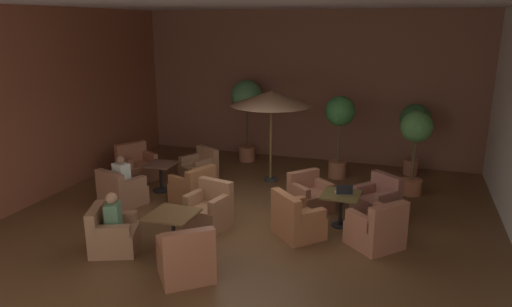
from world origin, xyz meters
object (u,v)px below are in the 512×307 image
object	(u,v)px
armchair_front_left_west	(377,230)
potted_tree_mid_right	(247,103)
armchair_mid_center_south	(137,167)
open_laptop	(344,191)
cafe_table_front_left	(341,200)
armchair_mid_center_west	(121,191)
armchair_front_left_south	(297,221)
armchair_mid_center_east	(200,169)
potted_tree_mid_left	(416,138)
armchair_front_right_east	(112,235)
patio_umbrella_tall_red	(271,99)
armchair_front_left_east	(310,196)
potted_tree_right_corner	(415,124)
cafe_table_front_right	(173,221)
armchair_front_right_south	(186,259)
armchair_mid_center_north	(193,189)
cafe_table_mid_center	(160,171)
patron_blue_shirt	(113,213)
iced_drink_cup	(346,189)
armchair_front_right_north	(209,211)
patron_by_window	(121,173)
armchair_front_left_north	(377,201)
potted_tree_left_corner	(340,121)

from	to	relation	value
armchair_front_left_west	potted_tree_mid_right	bearing A→B (deg)	132.45
armchair_mid_center_south	open_laptop	size ratio (longest dim) A/B	2.91
cafe_table_front_left	armchair_mid_center_west	bearing A→B (deg)	-175.20
armchair_front_left_south	armchair_mid_center_east	xyz separation A→B (m)	(-3.06, 2.34, -0.01)
cafe_table_front_left	potted_tree_mid_left	xyz separation A→B (m)	(1.28, 2.31, 0.79)
armchair_front_right_east	patio_umbrella_tall_red	xyz separation A→B (m)	(1.51, 4.45, 1.77)
armchair_front_left_east	potted_tree_mid_left	world-z (taller)	potted_tree_mid_left
armchair_mid_center_east	potted_tree_right_corner	xyz separation A→B (m)	(5.00, 2.19, 1.04)
cafe_table_front_right	armchair_front_right_south	distance (m)	1.08
armchair_mid_center_north	potted_tree_mid_right	size ratio (longest dim) A/B	0.43
cafe_table_mid_center	patron_blue_shirt	size ratio (longest dim) A/B	1.02
armchair_front_right_east	armchair_mid_center_south	distance (m)	3.85
cafe_table_mid_center	armchair_mid_center_north	size ratio (longest dim) A/B	0.68
cafe_table_mid_center	iced_drink_cup	bearing A→B (deg)	-6.69
armchair_front_right_north	potted_tree_mid_right	bearing A→B (deg)	100.47
armchair_front_right_north	potted_tree_right_corner	world-z (taller)	potted_tree_right_corner
armchair_front_right_east	patio_umbrella_tall_red	world-z (taller)	patio_umbrella_tall_red
armchair_mid_center_west	open_laptop	distance (m)	4.76
cafe_table_front_right	patron_blue_shirt	size ratio (longest dim) A/B	1.20
patron_by_window	potted_tree_right_corner	bearing A→B (deg)	35.13
armchair_front_left_north	armchair_mid_center_east	xyz separation A→B (m)	(-4.38, 0.85, -0.01)
armchair_front_right_east	patron_blue_shirt	size ratio (longest dim) A/B	1.48
armchair_mid_center_south	patron_blue_shirt	bearing A→B (deg)	-63.17
armchair_front_right_south	potted_tree_right_corner	bearing A→B (deg)	63.86
armchair_front_right_east	armchair_mid_center_north	size ratio (longest dim) A/B	0.98
armchair_mid_center_north	armchair_front_right_east	bearing A→B (deg)	-97.14
armchair_front_right_east	armchair_mid_center_north	distance (m)	2.55
armchair_front_right_south	armchair_mid_center_south	bearing A→B (deg)	130.63
cafe_table_front_left	armchair_front_right_north	xyz separation A→B (m)	(-2.39, -0.86, -0.20)
potted_tree_right_corner	patron_by_window	xyz separation A→B (m)	(-5.91, -4.16, -0.64)
armchair_front_left_north	armchair_mid_center_west	world-z (taller)	armchair_front_left_north
cafe_table_front_left	armchair_front_left_south	size ratio (longest dim) A/B	0.68
armchair_front_left_north	potted_tree_left_corner	distance (m)	2.74
cafe_table_mid_center	armchair_mid_center_west	size ratio (longest dim) A/B	0.66
patron_blue_shirt	armchair_mid_center_west	bearing A→B (deg)	121.22
armchair_mid_center_north	armchair_mid_center_west	world-z (taller)	armchair_mid_center_north
armchair_front_right_south	patron_by_window	xyz separation A→B (m)	(-2.71, 2.36, 0.38)
armchair_front_right_east	patron_blue_shirt	xyz separation A→B (m)	(0.04, 0.02, 0.40)
armchair_front_right_south	potted_tree_right_corner	size ratio (longest dim) A/B	0.59
armchair_front_left_north	armchair_front_left_east	size ratio (longest dim) A/B	1.00
armchair_front_left_south	patio_umbrella_tall_red	size ratio (longest dim) A/B	0.49
cafe_table_front_right	patio_umbrella_tall_red	world-z (taller)	patio_umbrella_tall_red
armchair_mid_center_east	armchair_front_right_south	bearing A→B (deg)	-67.34
armchair_front_left_west	armchair_front_right_east	distance (m)	4.61
armchair_front_left_south	armchair_front_left_west	bearing A→B (deg)	1.46
potted_tree_right_corner	potted_tree_left_corner	bearing A→B (deg)	-154.92
armchair_front_left_west	armchair_mid_center_north	bearing A→B (deg)	166.79
armchair_front_left_west	patio_umbrella_tall_red	xyz separation A→B (m)	(-2.81, 2.85, 1.74)
armchair_front_left_north	patron_blue_shirt	world-z (taller)	patron_blue_shirt
armchair_mid_center_east	open_laptop	world-z (taller)	open_laptop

